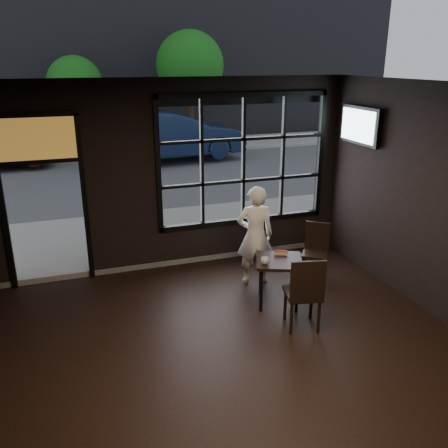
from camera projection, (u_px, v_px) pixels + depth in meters
name	position (u px, v px, depth m)	size (l,w,h in m)	color
floor	(254.00, 387.00, 5.32)	(6.00, 7.00, 0.02)	black
ceiling	(261.00, 89.00, 4.25)	(6.00, 7.00, 0.02)	black
window_frame	(243.00, 160.00, 8.21)	(3.06, 0.12, 2.28)	black
stained_transom	(36.00, 138.00, 7.02)	(1.20, 0.06, 0.70)	orange
street_asphalt	(92.00, 123.00, 26.74)	(60.00, 41.00, 0.04)	#545456
cafe_table	(278.00, 281.00, 7.00)	(0.66, 0.66, 0.71)	black
chair_near	(303.00, 291.00, 6.33)	(0.46, 0.46, 1.06)	black
chair_window	(315.00, 252.00, 7.76)	(0.40, 0.40, 0.93)	black
man	(255.00, 235.00, 7.52)	(0.59, 0.39, 1.62)	white
hotdog	(281.00, 253.00, 7.05)	(0.20, 0.08, 0.06)	tan
cup	(265.00, 261.00, 6.72)	(0.12, 0.12, 0.10)	silver
tv	(360.00, 125.00, 7.78)	(0.12, 1.05, 0.61)	black
navy_car	(173.00, 136.00, 16.46)	(1.73, 4.95, 1.63)	#101D3A
tree_left	(75.00, 85.00, 17.96)	(2.10, 2.10, 3.58)	#332114
tree_right	(190.00, 66.00, 18.57)	(2.65, 2.65, 4.53)	#332114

